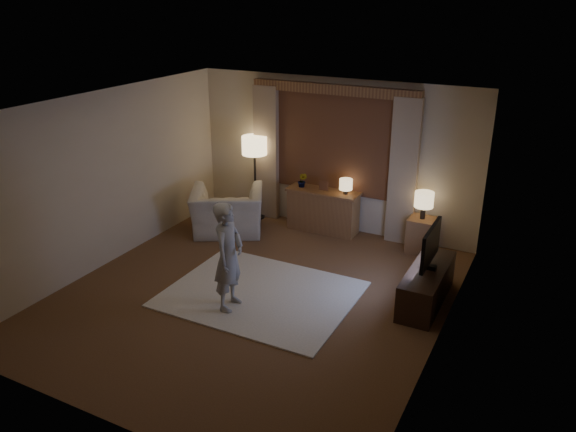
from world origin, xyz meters
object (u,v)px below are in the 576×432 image
Objects in this scene: armchair at (227,212)px; tv_stand at (427,285)px; side_table at (421,235)px; person at (229,256)px; sideboard at (323,212)px.

armchair is 3.72m from tv_stand.
side_table is 3.39m from person.
tv_stand is 2.66m from person.
tv_stand is at bearing -72.52° from side_table.
side_table reaches higher than tv_stand.
person reaches higher than side_table.
armchair is (-1.42, -0.83, 0.04)m from sideboard.
sideboard is at bearing 178.34° from side_table.
person is at bearing -90.88° from sideboard.
armchair is 2.13× the size of side_table.
sideboard is 0.82× the size of person.
person is at bearing -121.76° from side_table.
side_table is at bearing 107.48° from tv_stand.
side_table is at bearing -37.50° from person.
armchair is at bearing -149.80° from sideboard.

